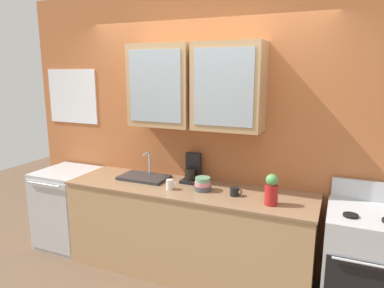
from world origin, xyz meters
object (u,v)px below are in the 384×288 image
(cup_near_bowls, at_px, (235,192))
(cup_near_sink, at_px, (170,184))
(bowl_stack, at_px, (203,184))
(vase, at_px, (271,190))
(dishwasher, at_px, (68,207))
(sink_faucet, at_px, (144,177))
(coffee_maker, at_px, (192,171))
(stove_range, at_px, (364,264))

(cup_near_bowls, bearing_deg, cup_near_sink, -173.49)
(bowl_stack, relative_size, cup_near_bowls, 1.45)
(vase, height_order, dishwasher, vase)
(dishwasher, bearing_deg, vase, -2.83)
(sink_faucet, distance_m, coffee_maker, 0.52)
(vase, distance_m, cup_near_sink, 0.97)
(sink_faucet, distance_m, bowl_stack, 0.71)
(bowl_stack, relative_size, coffee_maker, 0.56)
(vase, relative_size, dishwasher, 0.30)
(cup_near_bowls, bearing_deg, sink_faucet, 173.11)
(bowl_stack, height_order, coffee_maker, coffee_maker)
(cup_near_sink, relative_size, dishwasher, 0.12)
(vase, bearing_deg, dishwasher, 177.17)
(sink_faucet, distance_m, cup_near_bowls, 1.03)
(vase, height_order, cup_near_bowls, vase)
(coffee_maker, bearing_deg, cup_near_sink, -106.84)
(sink_faucet, relative_size, dishwasher, 0.56)
(coffee_maker, bearing_deg, sink_faucet, -166.32)
(sink_faucet, bearing_deg, coffee_maker, 13.68)
(vase, bearing_deg, stove_range, 8.98)
(stove_range, distance_m, cup_near_bowls, 1.20)
(bowl_stack, height_order, cup_near_sink, bowl_stack)
(coffee_maker, bearing_deg, vase, -20.69)
(stove_range, xyz_separation_m, sink_faucet, (-2.12, 0.09, 0.46))
(stove_range, bearing_deg, cup_near_sink, -176.44)
(dishwasher, xyz_separation_m, coffee_maker, (1.48, 0.21, 0.55))
(stove_range, distance_m, dishwasher, 3.11)
(bowl_stack, bearing_deg, stove_range, 0.42)
(bowl_stack, bearing_deg, cup_near_sink, -162.01)
(sink_faucet, bearing_deg, cup_near_bowls, -6.89)
(stove_range, xyz_separation_m, cup_near_bowls, (-1.10, -0.04, 0.48))
(coffee_maker, bearing_deg, dishwasher, -171.85)
(vase, bearing_deg, sink_faucet, 171.37)
(stove_range, relative_size, cup_near_bowls, 9.50)
(cup_near_sink, xyz_separation_m, coffee_maker, (0.10, 0.31, 0.06))
(bowl_stack, bearing_deg, vase, -9.41)
(stove_range, relative_size, dishwasher, 1.20)
(cup_near_bowls, bearing_deg, stove_range, 1.90)
(vase, bearing_deg, coffee_maker, 159.31)
(cup_near_sink, xyz_separation_m, cup_near_bowls, (0.62, 0.07, -0.01))
(coffee_maker, bearing_deg, bowl_stack, -46.91)
(sink_faucet, xyz_separation_m, cup_near_sink, (0.40, -0.19, 0.03))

